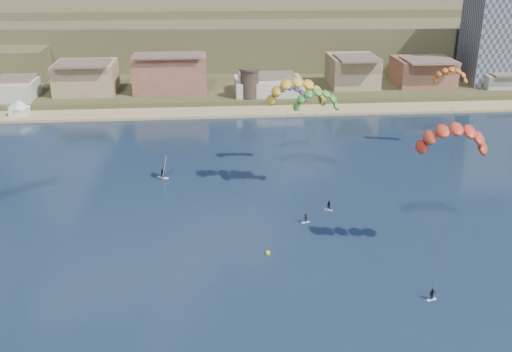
# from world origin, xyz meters

# --- Properties ---
(beach) EXTENTS (2200.00, 12.00, 0.90)m
(beach) POSITION_xyz_m (0.00, 106.00, 0.25)
(beach) COLOR tan
(beach) RESTS_ON ground
(foothills) EXTENTS (940.00, 210.00, 18.00)m
(foothills) POSITION_xyz_m (22.39, 232.47, 9.08)
(foothills) COLOR brown
(foothills) RESTS_ON ground
(town) EXTENTS (400.00, 24.00, 12.00)m
(town) POSITION_xyz_m (-40.00, 122.00, 8.00)
(town) COLOR beige
(town) RESTS_ON ground
(apartment_tower) EXTENTS (20.00, 16.00, 32.00)m
(apartment_tower) POSITION_xyz_m (85.00, 128.00, 17.82)
(apartment_tower) COLOR gray
(apartment_tower) RESTS_ON ground
(watchtower) EXTENTS (5.82, 5.82, 8.60)m
(watchtower) POSITION_xyz_m (5.00, 114.00, 6.37)
(watchtower) COLOR #47382D
(watchtower) RESTS_ON ground
(kitesurfer_yellow) EXTENTS (11.74, 13.37, 23.50)m
(kitesurfer_yellow) POSITION_xyz_m (8.95, 49.80, 19.94)
(kitesurfer_yellow) COLOR silver
(kitesurfer_yellow) RESTS_ON ground
(kitesurfer_orange) EXTENTS (11.77, 15.42, 23.53)m
(kitesurfer_orange) POSITION_xyz_m (27.22, 22.21, 19.45)
(kitesurfer_orange) COLOR silver
(kitesurfer_orange) RESTS_ON ground
(kitesurfer_green) EXTENTS (8.95, 14.88, 22.36)m
(kitesurfer_green) POSITION_xyz_m (12.21, 47.59, 18.61)
(kitesurfer_green) COLOR silver
(kitesurfer_green) RESTS_ON ground
(distant_kite_dark) EXTENTS (8.38, 5.87, 18.97)m
(distant_kite_dark) POSITION_xyz_m (9.31, 62.79, 16.24)
(distant_kite_dark) COLOR #262626
(distant_kite_dark) RESTS_ON ground
(distant_kite_orange) EXTENTS (8.51, 6.49, 20.19)m
(distant_kite_orange) POSITION_xyz_m (46.51, 71.30, 17.58)
(distant_kite_orange) COLOR #262626
(distant_kite_orange) RESTS_ON ground
(windsurfer) EXTENTS (2.74, 2.73, 4.35)m
(windsurfer) POSITION_xyz_m (-16.62, 57.79, 1.38)
(windsurfer) COLOR silver
(windsurfer) RESTS_ON ground
(buoy) EXTENTS (0.80, 0.80, 0.80)m
(buoy) POSITION_xyz_m (1.18, 24.68, 0.14)
(buoy) COLOR yellow
(buoy) RESTS_ON ground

